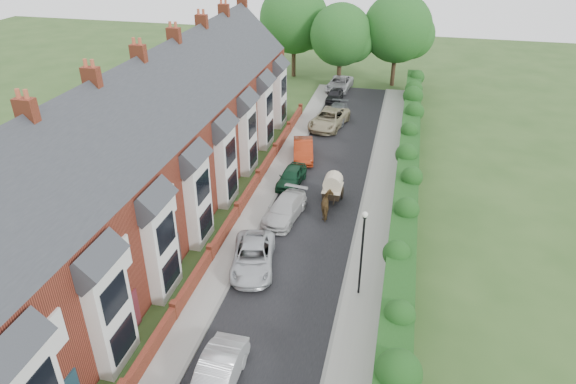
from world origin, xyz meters
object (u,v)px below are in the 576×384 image
car_silver_a (217,376)px  car_white (285,209)px  lamppost (363,243)px  horse_cart (333,186)px  car_beige (329,119)px  car_black (335,95)px  car_grey (337,113)px  horse (328,206)px  car_silver_b (253,257)px  car_red (303,150)px  car_green (291,176)px

car_silver_a → car_white: 14.17m
lamppost → car_white: 9.07m
horse_cart → car_silver_a: bearing=-97.5°
car_beige → car_black: bearing=105.4°
car_black → horse_cart: size_ratio=1.27×
car_silver_a → car_grey: size_ratio=0.94×
car_grey → horse: bearing=-83.3°
car_silver_b → car_white: (0.51, 5.60, -0.01)m
car_silver_b → car_beige: size_ratio=0.88×
car_grey → car_black: (-1.08, 5.60, -0.05)m
car_black → horse: bearing=-80.5°
car_beige → horse_cart: bearing=-69.0°
horse_cart → car_grey: bearing=97.4°
car_silver_a → car_beige: car_beige is taller
car_beige → horse_cart: horse_cart is taller
car_white → horse: bearing=25.7°
lamppost → horse: (-2.93, 7.49, -2.48)m
car_black → horse: 23.72m
car_grey → horse: horse is taller
car_white → car_black: bearing=98.6°
car_silver_a → car_red: 23.66m
lamppost → car_white: bearing=130.6°
car_silver_a → car_red: car_silver_a is taller
car_red → car_black: size_ratio=1.19×
horse → car_beige: bearing=-92.9°
lamppost → car_beige: lamppost is taller
car_beige → lamppost: bearing=-66.2°
horse → horse_cart: horse_cart is taller
car_green → car_black: (0.21, 19.67, -0.03)m
car_green → horse_cart: 3.83m
lamppost → car_red: bearing=111.7°
car_silver_b → car_green: size_ratio=1.28×
car_white → car_black: car_white is taller
car_white → car_green: (-0.63, 4.73, -0.02)m
car_silver_a → horse: size_ratio=2.34×
car_white → car_green: bearing=105.3°
car_white → horse_cart: size_ratio=1.60×
lamppost → horse_cart: (-2.93, 9.57, -2.07)m
car_silver_b → car_red: car_red is taller
lamppost → car_grey: lamppost is taller
lamppost → horse: size_ratio=2.68×
car_grey → car_green: bearing=-95.2°
car_red → car_silver_b: bearing=-101.9°
car_red → car_black: bearing=76.0°
car_green → lamppost: bearing=-57.0°
car_green → car_black: bearing=93.3°
car_red → car_silver_a: bearing=-99.9°
car_silver_a → car_black: car_silver_a is taller
car_beige → horse: size_ratio=2.97×
car_green → horse: horse is taller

